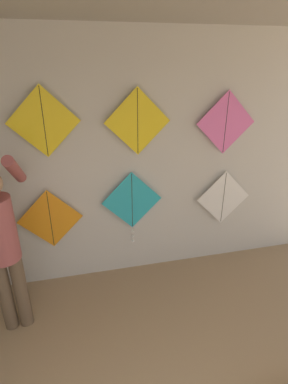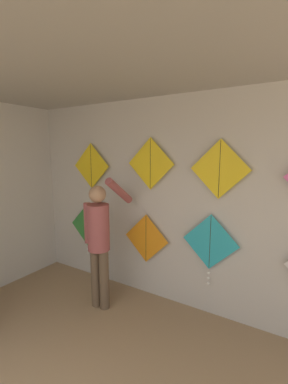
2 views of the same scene
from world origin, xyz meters
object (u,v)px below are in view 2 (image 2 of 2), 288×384
(kite_6, at_px, (220,169))
(kite_5, at_px, (150,164))
(kite_2, at_px, (210,244))
(kite_4, at_px, (91,166))
(shopkeeper, at_px, (99,236))
(kite_1, at_px, (146,238))
(kite_0, at_px, (87,227))

(kite_6, bearing_deg, kite_5, 180.00)
(kite_2, distance_m, kite_6, 0.93)
(kite_2, distance_m, kite_5, 1.29)
(kite_4, relative_size, kite_5, 1.00)
(shopkeeper, distance_m, kite_1, 0.69)
(kite_6, bearing_deg, shopkeeper, -157.74)
(kite_4, bearing_deg, shopkeeper, -41.73)
(kite_1, relative_size, kite_5, 1.00)
(kite_5, bearing_deg, kite_0, -179.98)
(kite_1, xyz_separation_m, kite_6, (1.00, 0.00, 1.03))
(kite_6, bearing_deg, kite_1, 180.00)
(shopkeeper, bearing_deg, kite_5, 48.46)
(shopkeeper, bearing_deg, kite_2, 20.13)
(shopkeeper, height_order, kite_6, kite_6)
(shopkeeper, distance_m, kite_0, 0.96)
(kite_0, xyz_separation_m, kite_1, (1.14, 0.00, 0.01))
(kite_5, bearing_deg, kite_1, 180.00)
(kite_4, bearing_deg, kite_6, 0.00)
(shopkeeper, distance_m, kite_2, 1.42)
(kite_2, distance_m, kite_4, 2.13)
(kite_2, relative_size, kite_6, 1.29)
(kite_0, xyz_separation_m, kite_5, (1.20, 0.00, 1.07))
(kite_4, relative_size, kite_6, 1.00)
(shopkeeper, xyz_separation_m, kite_5, (0.44, 0.56, 0.93))
(kite_0, xyz_separation_m, kite_2, (2.06, -0.00, 0.10))
(kite_0, distance_m, kite_6, 2.37)
(shopkeeper, bearing_deg, kite_6, 19.02)
(kite_1, height_order, kite_5, kite_5)
(kite_0, height_order, kite_4, kite_4)
(kite_4, bearing_deg, kite_0, -179.81)
(kite_1, relative_size, kite_4, 1.00)
(kite_1, xyz_separation_m, kite_4, (-1.01, 0.00, 1.00))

